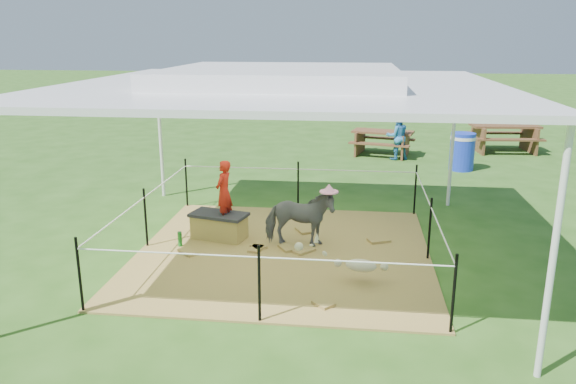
# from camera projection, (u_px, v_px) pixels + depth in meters

# --- Properties ---
(ground) EXTENTS (90.00, 90.00, 0.00)m
(ground) POSITION_uv_depth(u_px,v_px,m) (283.00, 253.00, 8.94)
(ground) COLOR #2D5919
(ground) RESTS_ON ground
(hay_patch) EXTENTS (4.60, 4.60, 0.03)m
(hay_patch) POSITION_uv_depth(u_px,v_px,m) (283.00, 252.00, 8.94)
(hay_patch) COLOR brown
(hay_patch) RESTS_ON ground
(canopy_tent) EXTENTS (6.30, 6.30, 2.90)m
(canopy_tent) POSITION_uv_depth(u_px,v_px,m) (283.00, 82.00, 8.22)
(canopy_tent) COLOR silver
(canopy_tent) RESTS_ON ground
(rope_fence) EXTENTS (4.54, 4.54, 1.00)m
(rope_fence) POSITION_uv_depth(u_px,v_px,m) (283.00, 215.00, 8.77)
(rope_fence) COLOR black
(rope_fence) RESTS_ON ground
(straw_bale) EXTENTS (0.96, 0.64, 0.39)m
(straw_bale) POSITION_uv_depth(u_px,v_px,m) (219.00, 227.00, 9.48)
(straw_bale) COLOR #A1883A
(straw_bale) RESTS_ON hay_patch
(dark_cloth) EXTENTS (1.03, 0.71, 0.05)m
(dark_cloth) POSITION_uv_depth(u_px,v_px,m) (219.00, 215.00, 9.42)
(dark_cloth) COLOR black
(dark_cloth) RESTS_ON straw_bale
(woman) EXTENTS (0.34, 0.44, 1.06)m
(woman) POSITION_uv_depth(u_px,v_px,m) (224.00, 186.00, 9.28)
(woman) COLOR red
(woman) RESTS_ON straw_bale
(green_bottle) EXTENTS (0.08, 0.08, 0.24)m
(green_bottle) POSITION_uv_depth(u_px,v_px,m) (180.00, 239.00, 9.14)
(green_bottle) COLOR #197320
(green_bottle) RESTS_ON hay_patch
(pony) EXTENTS (1.16, 0.58, 0.95)m
(pony) POSITION_uv_depth(u_px,v_px,m) (299.00, 219.00, 9.03)
(pony) COLOR #4F4F54
(pony) RESTS_ON hay_patch
(pink_hat) EXTENTS (0.30, 0.30, 0.14)m
(pink_hat) POSITION_uv_depth(u_px,v_px,m) (299.00, 186.00, 8.88)
(pink_hat) COLOR #FF93C7
(pink_hat) RESTS_ON pony
(foal) EXTENTS (1.10, 0.71, 0.57)m
(foal) POSITION_uv_depth(u_px,v_px,m) (361.00, 263.00, 7.75)
(foal) COLOR beige
(foal) RESTS_ON hay_patch
(trash_barrel) EXTENTS (0.75, 0.75, 0.96)m
(trash_barrel) POSITION_uv_depth(u_px,v_px,m) (462.00, 152.00, 14.35)
(trash_barrel) COLOR blue
(trash_barrel) RESTS_ON ground
(picnic_table_near) EXTENTS (1.94, 1.59, 0.71)m
(picnic_table_near) POSITION_uv_depth(u_px,v_px,m) (382.00, 143.00, 16.16)
(picnic_table_near) COLOR brown
(picnic_table_near) RESTS_ON ground
(picnic_table_far) EXTENTS (2.03, 1.54, 0.80)m
(picnic_table_far) POSITION_uv_depth(u_px,v_px,m) (504.00, 138.00, 16.65)
(picnic_table_far) COLOR #53321C
(picnic_table_far) RESTS_ON ground
(distant_person) EXTENTS (0.74, 0.63, 1.30)m
(distant_person) POSITION_uv_depth(u_px,v_px,m) (397.00, 136.00, 15.52)
(distant_person) COLOR #327CBB
(distant_person) RESTS_ON ground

